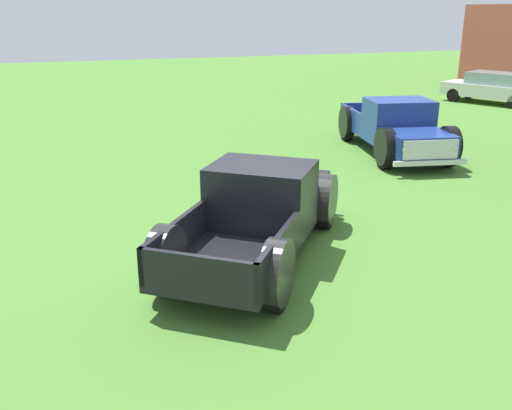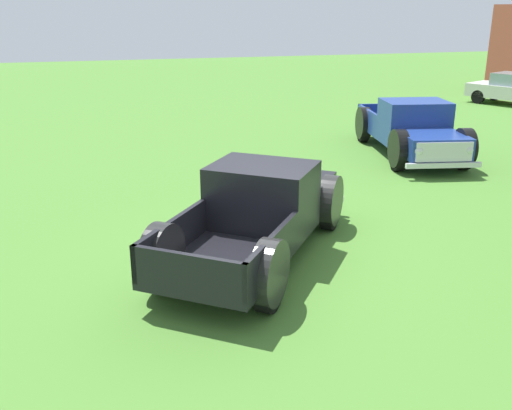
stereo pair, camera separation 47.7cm
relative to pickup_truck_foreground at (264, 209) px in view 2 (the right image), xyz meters
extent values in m
plane|color=#477A2D|center=(0.02, -0.07, -0.71)|extent=(80.00, 80.00, 0.00)
cube|color=black|center=(-1.03, 0.81, -0.07)|extent=(2.07, 2.08, 0.54)
cube|color=silver|center=(-1.62, 1.28, -0.07)|extent=(0.87, 1.09, 0.45)
sphere|color=silver|center=(-1.97, 0.80, -0.05)|extent=(0.20, 0.20, 0.20)
sphere|color=silver|center=(-1.24, 1.73, -0.05)|extent=(0.20, 0.20, 0.20)
cube|color=black|center=(0.05, -0.04, 0.22)|extent=(2.01, 2.07, 1.13)
cube|color=#8C9EA8|center=(-0.42, 0.33, 0.47)|extent=(0.91, 1.14, 0.50)
cube|color=black|center=(1.36, -1.07, -0.29)|extent=(2.63, 2.56, 0.10)
cube|color=black|center=(0.87, -1.68, 0.02)|extent=(1.66, 1.33, 0.54)
cube|color=black|center=(1.84, -0.45, 0.02)|extent=(1.66, 1.33, 0.54)
cube|color=black|center=(2.13, -1.68, 0.02)|extent=(1.07, 1.33, 0.54)
cylinder|color=black|center=(-1.54, 0.16, -0.34)|extent=(0.72, 0.63, 0.74)
cylinder|color=#B7B7BC|center=(-1.54, 0.16, -0.34)|extent=(0.38, 0.37, 0.30)
cylinder|color=black|center=(-1.54, 0.16, -0.15)|extent=(0.91, 0.80, 0.94)
cylinder|color=black|center=(-0.52, 1.46, -0.34)|extent=(0.72, 0.63, 0.74)
cylinder|color=#B7B7BC|center=(-0.51, 1.46, -0.34)|extent=(0.38, 0.37, 0.30)
cylinder|color=black|center=(-0.52, 1.46, -0.15)|extent=(0.91, 0.80, 0.94)
cylinder|color=black|center=(1.04, -1.86, -0.34)|extent=(0.72, 0.63, 0.74)
cylinder|color=#B7B7BC|center=(1.03, -1.87, -0.34)|extent=(0.38, 0.37, 0.30)
cylinder|color=black|center=(1.04, -1.86, -0.15)|extent=(0.91, 0.80, 0.94)
cylinder|color=black|center=(2.06, -0.57, -0.34)|extent=(0.72, 0.63, 0.74)
cylinder|color=#B7B7BC|center=(2.06, -0.56, -0.34)|extent=(0.38, 0.37, 0.30)
cylinder|color=black|center=(2.06, -0.57, -0.15)|extent=(0.91, 0.80, 0.94)
cube|color=silver|center=(-1.65, 1.30, -0.38)|extent=(1.18, 1.46, 0.12)
cube|color=navy|center=(-3.57, 5.59, -0.05)|extent=(1.81, 1.83, 0.56)
cube|color=silver|center=(-2.81, 5.42, -0.05)|extent=(0.35, 1.37, 0.47)
sphere|color=silver|center=(-2.70, 6.03, -0.02)|extent=(0.20, 0.20, 0.20)
sphere|color=silver|center=(-2.96, 4.82, -0.02)|extent=(0.20, 0.20, 0.20)
cube|color=navy|center=(-4.96, 5.89, 0.25)|extent=(1.65, 1.94, 1.17)
cube|color=#8C9EA8|center=(-4.36, 5.76, 0.51)|extent=(0.35, 1.44, 0.51)
cube|color=navy|center=(-6.65, 6.25, -0.28)|extent=(2.44, 2.11, 0.10)
cube|color=navy|center=(-6.48, 7.04, 0.05)|extent=(2.10, 0.53, 0.56)
cube|color=navy|center=(-6.82, 5.46, 0.05)|extent=(2.10, 0.53, 0.56)
cube|color=navy|center=(-7.65, 6.47, 0.05)|extent=(0.44, 1.68, 0.56)
cylinder|color=black|center=(-3.39, 6.42, -0.33)|extent=(0.80, 0.38, 0.77)
cylinder|color=#B7B7BC|center=(-3.39, 6.43, -0.33)|extent=(0.35, 0.30, 0.31)
cylinder|color=black|center=(-3.39, 6.42, -0.13)|extent=(1.01, 0.48, 0.97)
cylinder|color=black|center=(-3.75, 4.75, -0.33)|extent=(0.80, 0.38, 0.77)
cylinder|color=#B7B7BC|center=(-3.75, 4.74, -0.33)|extent=(0.35, 0.30, 0.31)
cylinder|color=black|center=(-3.75, 4.75, -0.13)|extent=(1.01, 0.48, 0.97)
cylinder|color=black|center=(-6.71, 7.14, -0.33)|extent=(0.80, 0.38, 0.77)
cylinder|color=#B7B7BC|center=(-6.71, 7.15, -0.33)|extent=(0.35, 0.30, 0.31)
cylinder|color=black|center=(-6.71, 7.14, -0.13)|extent=(1.01, 0.48, 0.97)
cylinder|color=black|center=(-7.08, 5.47, -0.33)|extent=(0.80, 0.38, 0.77)
cylinder|color=#B7B7BC|center=(-7.08, 5.47, -0.33)|extent=(0.35, 0.30, 0.31)
cylinder|color=black|center=(-7.08, 5.47, -0.13)|extent=(1.01, 0.48, 0.97)
cube|color=silver|center=(-2.77, 5.41, -0.37)|extent=(0.49, 1.83, 0.12)
cylinder|color=black|center=(-12.49, 13.76, -0.42)|extent=(0.60, 0.40, 0.58)
cylinder|color=black|center=(-13.07, 15.08, -0.42)|extent=(0.60, 0.40, 0.58)
camera|label=1|loc=(8.49, -3.22, 3.18)|focal=40.21mm
camera|label=2|loc=(8.64, -2.77, 3.18)|focal=40.21mm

